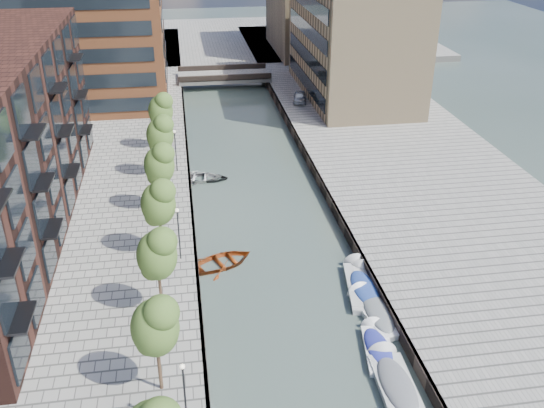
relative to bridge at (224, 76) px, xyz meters
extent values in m
plane|color=#38473F|center=(0.00, -32.00, -1.39)|extent=(300.00, 300.00, 0.00)
cube|color=gray|center=(16.00, -32.00, -0.89)|extent=(20.00, 140.00, 1.00)
cube|color=#332823|center=(-6.10, -32.00, -0.89)|extent=(0.25, 140.00, 1.00)
cube|color=#332823|center=(6.10, -32.00, -0.89)|extent=(0.25, 140.00, 1.00)
cube|color=gray|center=(0.00, 28.00, -0.89)|extent=(80.00, 40.00, 1.00)
cube|color=tan|center=(16.00, -10.00, 6.61)|extent=(12.00, 25.00, 14.00)
cube|color=tan|center=(16.00, 16.00, 7.61)|extent=(12.00, 20.00, 16.00)
cube|color=gray|center=(0.00, 0.00, -0.09)|extent=(13.00, 6.00, 0.60)
cube|color=#332823|center=(0.00, -2.80, 0.51)|extent=(13.00, 0.40, 0.80)
cube|color=#332823|center=(0.00, 2.80, 0.51)|extent=(13.00, 0.40, 0.80)
cylinder|color=#382619|center=(-8.50, -61.00, 1.21)|extent=(0.20, 0.20, 3.20)
ellipsoid|color=#3B5C22|center=(-8.50, -61.00, 3.93)|extent=(2.50, 2.50, 3.25)
cylinder|color=#382619|center=(-8.50, -54.00, 1.21)|extent=(0.20, 0.20, 3.20)
ellipsoid|color=#3B5C22|center=(-8.50, -54.00, 3.93)|extent=(2.50, 2.50, 3.25)
cylinder|color=#382619|center=(-8.50, -47.00, 1.21)|extent=(0.20, 0.20, 3.20)
ellipsoid|color=#3B5C22|center=(-8.50, -47.00, 3.93)|extent=(2.50, 2.50, 3.25)
cylinder|color=#382619|center=(-8.50, -40.00, 1.21)|extent=(0.20, 0.20, 3.20)
ellipsoid|color=#3B5C22|center=(-8.50, -40.00, 3.93)|extent=(2.50, 2.50, 3.25)
cylinder|color=#382619|center=(-8.50, -33.00, 1.21)|extent=(0.20, 0.20, 3.20)
ellipsoid|color=#3B5C22|center=(-8.50, -33.00, 3.93)|extent=(2.50, 2.50, 3.25)
cylinder|color=#382619|center=(-8.50, -26.00, 1.21)|extent=(0.20, 0.20, 3.20)
ellipsoid|color=#3B5C22|center=(-8.50, -26.00, 3.93)|extent=(2.50, 2.50, 3.25)
cylinder|color=black|center=(-7.20, -64.00, 1.61)|extent=(0.10, 0.10, 4.00)
sphere|color=#FFF2CC|center=(-7.20, -64.00, 3.61)|extent=(0.24, 0.24, 0.24)
cylinder|color=black|center=(-7.20, -48.00, 1.61)|extent=(0.10, 0.10, 4.00)
sphere|color=#FFF2CC|center=(-7.20, -48.00, 3.61)|extent=(0.24, 0.24, 0.24)
cylinder|color=black|center=(-7.20, -32.00, 1.61)|extent=(0.10, 0.10, 4.00)
sphere|color=#FFF2CC|center=(-7.20, -32.00, 3.61)|extent=(0.24, 0.24, 0.24)
imported|color=maroon|center=(-4.08, -47.71, -1.39)|extent=(5.63, 4.91, 0.97)
imported|color=silver|center=(-5.38, -32.29, -1.39)|extent=(5.17, 3.93, 1.00)
imported|color=black|center=(-4.32, -32.38, -1.39)|extent=(4.47, 3.57, 0.83)
cube|color=white|center=(4.34, -59.07, -1.35)|extent=(2.20, 4.36, 0.59)
cube|color=white|center=(4.34, -59.07, -1.03)|extent=(2.28, 4.46, 0.09)
cone|color=white|center=(4.68, -57.01, -1.30)|extent=(1.65, 1.05, 1.54)
ellipsoid|color=navy|center=(4.34, -59.07, -0.98)|extent=(2.05, 3.99, 0.51)
cube|color=silver|center=(4.37, -62.30, -1.33)|extent=(2.09, 5.19, 0.72)
cube|color=silver|center=(4.37, -62.30, -0.95)|extent=(2.18, 5.30, 0.11)
cone|color=silver|center=(4.47, -59.74, -1.28)|extent=(1.93, 1.07, 1.89)
ellipsoid|color=#5C5E64|center=(4.37, -62.30, -0.89)|extent=(1.96, 4.74, 0.62)
cube|color=#BCBCBA|center=(5.23, -52.47, -1.33)|extent=(2.66, 5.41, 0.73)
cube|color=#BCBCBA|center=(5.23, -52.47, -0.94)|extent=(2.76, 5.53, 0.11)
cone|color=#BCBCBA|center=(5.61, -49.91, -1.28)|extent=(2.04, 1.28, 1.91)
cube|color=#B8B7B5|center=(5.28, -53.05, -1.34)|extent=(2.89, 5.20, 0.69)
cube|color=#B8B7B5|center=(5.28, -53.05, -0.96)|extent=(3.00, 5.32, 0.11)
cone|color=#B8B7B5|center=(5.84, -50.66, -1.28)|extent=(1.99, 1.35, 1.82)
ellipsoid|color=navy|center=(5.28, -53.05, -0.91)|extent=(2.69, 4.76, 0.60)
cube|color=white|center=(5.39, -55.74, -1.34)|extent=(2.57, 5.04, 0.68)
cube|color=white|center=(5.39, -55.74, -0.97)|extent=(2.67, 5.16, 0.10)
cone|color=white|center=(4.98, -53.37, -1.29)|extent=(1.91, 1.23, 1.78)
ellipsoid|color=slate|center=(5.39, -55.74, -0.92)|extent=(2.40, 4.61, 0.59)
imported|color=silver|center=(8.71, -12.53, 0.28)|extent=(2.40, 4.17, 1.34)
camera|label=1|loc=(-6.39, -86.20, 23.38)|focal=40.00mm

